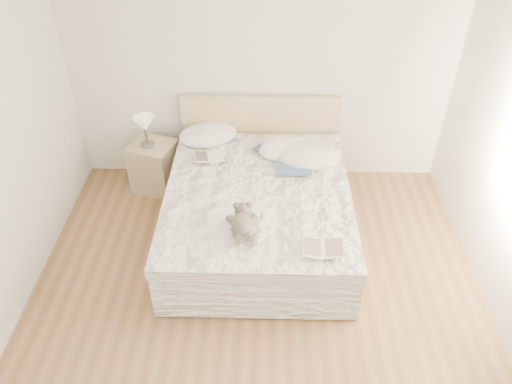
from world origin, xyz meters
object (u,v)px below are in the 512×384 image
Objects in this scene: bed at (258,208)px; photo_book at (209,158)px; teddy_bear at (242,230)px; table_lamp at (145,125)px; childrens_book at (323,248)px; nightstand at (155,166)px.

photo_book is at bearing 141.85° from bed.
table_lamp is at bearing 121.31° from teddy_bear.
bed is 0.71m from photo_book.
bed is 1.07m from childrens_book.
childrens_book reaches higher than nightstand.
nightstand is (-1.15, 0.72, -0.03)m from bed.
childrens_book is (1.72, -1.58, -0.18)m from table_lamp.
bed is 1.36m from nightstand.
photo_book reaches higher than nightstand.
photo_book is 0.92× the size of teddy_bear.
table_lamp is (-1.19, 0.71, 0.50)m from bed.
bed is 7.15× the size of photo_book.
nightstand is at bearing 139.74° from childrens_book.
childrens_book is (1.69, -1.59, 0.35)m from nightstand.
bed is 0.78m from teddy_bear.
bed is 1.47m from table_lamp.
childrens_book is at bearing -43.37° from nightstand.
photo_book is at bearing 103.35° from teddy_bear.
table_lamp is at bearing 140.58° from childrens_book.
table_lamp reaches higher than nightstand.
bed is 3.83× the size of nightstand.
nightstand is at bearing 19.28° from table_lamp.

